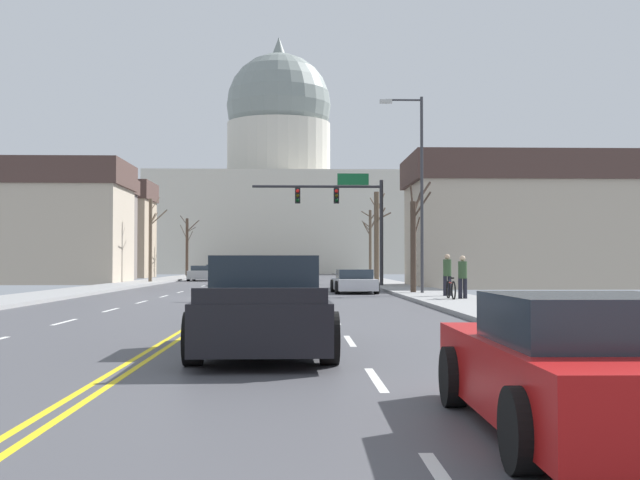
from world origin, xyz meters
TOP-DOWN VIEW (x-y plane):
  - ground at (0.00, -0.00)m, footprint 20.00×180.00m
  - signal_gantry at (5.38, 14.07)m, footprint 7.91×0.41m
  - street_lamp_right at (7.98, 2.12)m, footprint 2.00×0.24m
  - capitol_building at (0.00, 77.25)m, footprint 33.93×21.47m
  - sedan_near_00 at (1.81, 10.95)m, footprint 2.09×4.46m
  - sedan_near_01 at (5.32, 5.44)m, footprint 2.23×4.40m
  - sedan_near_02 at (1.85, -1.14)m, footprint 2.10×4.38m
  - sedan_near_03 at (1.93, -8.00)m, footprint 2.02×4.37m
  - sedan_near_04 at (1.90, -14.69)m, footprint 2.02×4.72m
  - pickup_truck_near_05 at (1.90, -20.75)m, footprint 2.40×5.58m
  - sedan_near_06 at (4.99, -27.55)m, footprint 2.02×4.48m
  - sedan_oncoming_00 at (-1.63, 19.15)m, footprint 1.97×4.50m
  - sedan_oncoming_01 at (-5.26, 32.01)m, footprint 2.13×4.55m
  - sedan_oncoming_02 at (-5.03, 41.06)m, footprint 2.19×4.76m
  - flank_building_00 at (-15.32, 23.31)m, footprint 11.46×7.47m
  - flank_building_01 at (-16.61, 44.91)m, footprint 10.04×6.89m
  - flank_building_02 at (-16.96, 34.44)m, footprint 10.80×7.77m
  - flank_building_03 at (16.28, 13.70)m, footprint 14.21×7.87m
  - bare_tree_00 at (9.00, 36.70)m, footprint 2.14×1.49m
  - bare_tree_01 at (-8.01, 23.87)m, footprint 1.20×2.57m
  - bare_tree_02 at (8.20, 22.94)m, footprint 1.41×2.64m
  - bare_tree_03 at (-8.79, 49.12)m, footprint 2.23×2.46m
  - bare_tree_04 at (7.96, 2.88)m, footprint 1.36×2.37m
  - pedestrian_00 at (8.84, -3.79)m, footprint 0.35×0.34m
  - pedestrian_01 at (8.73, -1.20)m, footprint 0.35×0.34m
  - bicycle_parked at (8.37, -3.88)m, footprint 0.12×1.77m

SIDE VIEW (x-z plane):
  - ground at x=0.00m, z-range -0.08..0.12m
  - bicycle_parked at x=8.37m, z-range 0.06..0.91m
  - sedan_near_02 at x=1.85m, z-range -0.03..1.09m
  - sedan_near_01 at x=5.32m, z-range -0.04..1.13m
  - sedan_oncoming_00 at x=-1.63m, z-range -0.03..1.13m
  - sedan_near_00 at x=1.81m, z-range -0.03..1.15m
  - sedan_near_03 at x=1.93m, z-range -0.04..1.21m
  - sedan_near_06 at x=4.99m, z-range -0.04..1.22m
  - sedan_oncoming_01 at x=-5.26m, z-range -0.03..1.21m
  - sedan_oncoming_02 at x=-5.03m, z-range -0.05..1.25m
  - sedan_near_04 at x=1.90m, z-range -0.04..1.25m
  - pickup_truck_near_05 at x=1.90m, z-range -0.09..1.56m
  - pedestrian_00 at x=8.84m, z-range 0.23..1.88m
  - pedestrian_01 at x=8.73m, z-range 0.23..1.96m
  - bare_tree_04 at x=7.96m, z-range 0.06..5.30m
  - bare_tree_01 at x=-8.01m, z-range 0.21..6.36m
  - bare_tree_03 at x=-8.79m, z-range 0.21..6.43m
  - bare_tree_02 at x=8.20m, z-range 0.27..6.70m
  - bare_tree_00 at x=9.00m, z-range 0.31..6.67m
  - flank_building_03 at x=16.28m, z-range 0.05..7.95m
  - flank_building_00 at x=-15.32m, z-range 0.06..8.73m
  - flank_building_02 at x=-16.96m, z-range 0.04..8.82m
  - flank_building_01 at x=-16.61m, z-range 0.06..9.39m
  - signal_gantry at x=5.38m, z-range 1.56..8.32m
  - street_lamp_right at x=7.98m, z-range 0.85..9.84m
  - capitol_building at x=0.00m, z-range -5.17..27.67m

